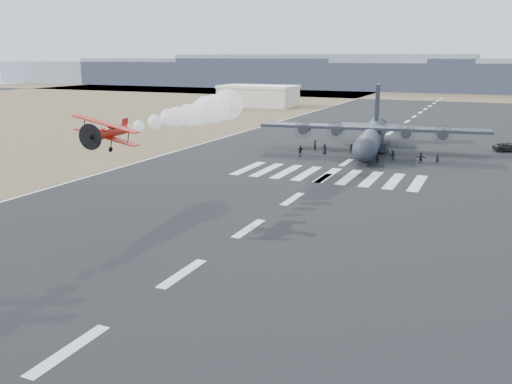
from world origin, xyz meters
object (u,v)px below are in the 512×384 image
Objects in this scene: crew_d at (300,151)px; crew_b at (351,149)px; transport_aircraft at (372,135)px; crew_a at (315,145)px; crew_c at (393,155)px; hangar_left at (258,96)px; crew_e at (324,149)px; crew_f at (421,158)px; crew_g at (437,159)px; aerobatic_biplane at (107,132)px; crew_h at (377,157)px; support_vehicle at (510,147)px.

crew_b is at bearing -170.30° from crew_d.
crew_d is at bearing -140.44° from transport_aircraft.
crew_a is 1.07× the size of crew_c.
crew_e is at bearing -59.43° from hangar_left.
transport_aircraft reaches higher than crew_d.
crew_f reaches higher than crew_g.
aerobatic_biplane is (40.61, -126.62, 5.84)m from hangar_left.
transport_aircraft is 23.84× the size of crew_g.
aerobatic_biplane is at bearing 26.10° from crew_h.
aerobatic_biplane is 48.71m from crew_e.
hangar_left reaches higher than crew_c.
crew_a is 19.13m from crew_f.
support_vehicle is (21.87, 9.04, -2.06)m from transport_aircraft.
crew_h is at bearing -81.25° from transport_aircraft.
crew_c is 11.51m from crew_e.
support_vehicle is 3.12× the size of crew_a.
aerobatic_biplane is at bearing 132.53° from support_vehicle.
crew_e is (-28.40, -15.15, 0.11)m from support_vehicle.
crew_d is at bearing 7.77° from crew_a.
crew_h is at bearing 157.37° from crew_g.
crew_e is 15.91m from crew_f.
crew_c is 0.96× the size of crew_f.
crew_f is (11.77, -4.17, 0.04)m from crew_b.
support_vehicle is at bearing -40.39° from hangar_left.
transport_aircraft is at bearing 107.05° from crew_g.
crew_h is at bearing -58.15° from crew_b.
transport_aircraft reaches higher than crew_a.
aerobatic_biplane is 3.74× the size of crew_e.
crew_h is at bearing -55.92° from hangar_left.
crew_d is 1.18× the size of crew_g.
crew_h is (9.60, -4.17, -0.02)m from crew_e.
support_vehicle is 32.19m from crew_e.
support_vehicle is 3.15× the size of crew_e.
crew_a is 7.18m from crew_d.
crew_h is (3.07, -10.27, -1.97)m from transport_aircraft.
crew_h is (-18.80, -19.32, 0.09)m from support_vehicle.
crew_f is (62.48, -80.93, -2.56)m from hangar_left.
crew_f reaches higher than support_vehicle.
transport_aircraft is 8.97m from crew_c.
crew_a reaches higher than crew_h.
crew_a is (-9.20, -3.01, -1.95)m from transport_aircraft.
transport_aircraft reaches higher than support_vehicle.
crew_d reaches higher than crew_f.
crew_h is (-1.85, -3.05, 0.03)m from crew_c.
crew_e reaches higher than support_vehicle.
crew_f is (-12.60, -17.06, 0.10)m from support_vehicle.
crew_c is at bearing -63.62° from transport_aircraft.
crew_d reaches higher than crew_b.
crew_b is (-2.51, -3.85, -2.01)m from transport_aircraft.
hangar_left reaches higher than crew_e.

